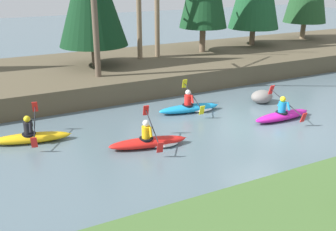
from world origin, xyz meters
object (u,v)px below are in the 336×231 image
at_px(boulder_midstream, 262,97).
at_px(kayaker_far_back, 31,136).
at_px(kayaker_middle, 191,107).
at_px(kayaker_trailing, 151,141).
at_px(kayaker_lead, 283,115).

bearing_deg(boulder_midstream, kayaker_far_back, 178.77).
bearing_deg(kayaker_far_back, kayaker_middle, 14.08).
relative_size(kayaker_far_back, boulder_midstream, 2.65).
height_order(kayaker_trailing, kayaker_far_back, same).
xyz_separation_m(kayaker_middle, kayaker_far_back, (-6.65, -0.19, 0.02)).
distance_m(kayaker_middle, boulder_midstream, 3.53).
relative_size(kayaker_lead, kayaker_trailing, 0.99).
bearing_deg(kayaker_middle, kayaker_trailing, -133.79).
distance_m(kayaker_lead, boulder_midstream, 2.22).
bearing_deg(kayaker_middle, kayaker_lead, -34.49).
distance_m(kayaker_lead, kayaker_far_back, 9.75).
bearing_deg(boulder_midstream, kayaker_trailing, -162.63).
bearing_deg(kayaker_middle, kayaker_far_back, -171.03).
bearing_deg(kayaker_trailing, boulder_midstream, 28.06).
bearing_deg(boulder_midstream, kayaker_middle, 173.33).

